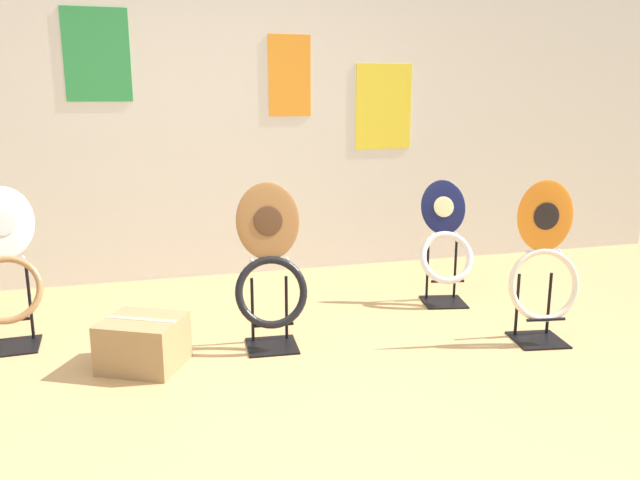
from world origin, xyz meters
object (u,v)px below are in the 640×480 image
object	(u,v)px
toilet_seat_display_orange_sun	(544,271)
storage_box	(143,343)
toilet_seat_display_white_plain	(5,270)
toilet_seat_display_woodgrain	(270,275)
toilet_seat_display_navy_moon	(445,249)

from	to	relation	value
toilet_seat_display_orange_sun	storage_box	xyz separation A→B (m)	(-2.20, 0.26, -0.29)
toilet_seat_display_white_plain	toilet_seat_display_woodgrain	bearing A→B (deg)	-15.74
toilet_seat_display_white_plain	storage_box	size ratio (longest dim) A/B	1.79
toilet_seat_display_white_plain	toilet_seat_display_orange_sun	bearing A→B (deg)	-14.36
toilet_seat_display_orange_sun	toilet_seat_display_navy_moon	xyz separation A→B (m)	(-0.21, 0.80, -0.05)
toilet_seat_display_orange_sun	toilet_seat_display_woodgrain	size ratio (longest dim) A/B	1.01
toilet_seat_display_navy_moon	toilet_seat_display_orange_sun	bearing A→B (deg)	-75.34
storage_box	toilet_seat_display_orange_sun	bearing A→B (deg)	-6.63
toilet_seat_display_white_plain	storage_box	bearing A→B (deg)	-34.41
toilet_seat_display_white_plain	storage_box	world-z (taller)	toilet_seat_display_white_plain
toilet_seat_display_woodgrain	toilet_seat_display_orange_sun	bearing A→B (deg)	-13.04
toilet_seat_display_orange_sun	toilet_seat_display_navy_moon	bearing A→B (deg)	104.66
storage_box	toilet_seat_display_navy_moon	bearing A→B (deg)	15.16
toilet_seat_display_navy_moon	storage_box	distance (m)	2.08
toilet_seat_display_woodgrain	storage_box	world-z (taller)	toilet_seat_display_woodgrain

